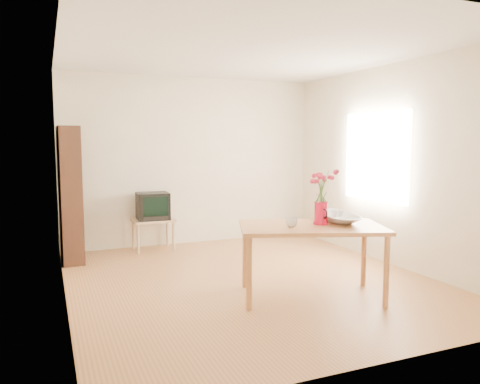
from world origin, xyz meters
name	(u,v)px	position (x,y,z in m)	size (l,w,h in m)	color
room	(252,168)	(0.03, 0.00, 1.30)	(4.50, 4.50, 4.50)	#945F34
table	(311,233)	(0.34, -0.78, 0.67)	(1.64, 1.27, 0.75)	#A86839
tv_stand	(153,224)	(-0.70, 1.97, 0.39)	(0.60, 0.45, 0.46)	tan
bookshelf	(71,199)	(-1.85, 1.75, 0.84)	(0.28, 0.70, 1.80)	black
pitcher	(321,214)	(0.46, -0.76, 0.86)	(0.15, 0.23, 0.24)	red
flowers	(322,184)	(0.46, -0.76, 1.16)	(0.27, 0.27, 0.38)	#D53255
mug	(292,222)	(0.11, -0.77, 0.80)	(0.12, 0.12, 0.09)	white
bowl	(338,198)	(0.73, -0.66, 1.00)	(0.52, 0.52, 0.49)	white
teacup_a	(334,203)	(0.69, -0.66, 0.95)	(0.07, 0.07, 0.06)	white
teacup_b	(340,203)	(0.77, -0.64, 0.94)	(0.07, 0.07, 0.06)	white
television	(153,206)	(-0.70, 1.98, 0.66)	(0.47, 0.44, 0.39)	black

